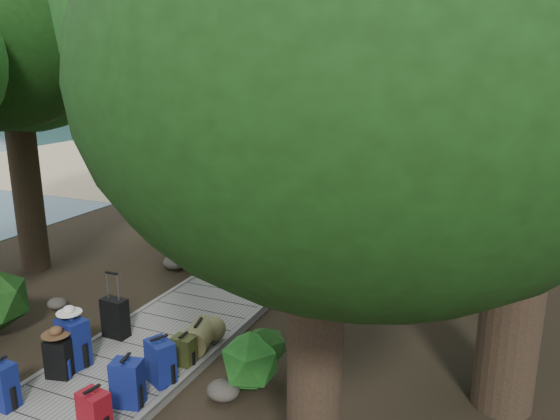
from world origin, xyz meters
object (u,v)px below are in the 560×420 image
at_px(duffel_right_khaki, 199,336).
at_px(backpack_right_a, 94,412).
at_px(kayak, 308,176).
at_px(sun_lounger, 441,188).
at_px(backpack_right_d, 184,349).
at_px(backpack_left_c, 73,340).
at_px(suitcase_on_boardwalk, 115,318).
at_px(backpack_right_c, 160,359).
at_px(backpack_left_b, 59,356).
at_px(backpack_right_b, 127,381).
at_px(lone_suitcase_on_sand, 356,194).
at_px(backpack_left_a, 2,383).

bearing_deg(duffel_right_khaki, backpack_right_a, -104.56).
height_order(backpack_right_a, duffel_right_khaki, backpack_right_a).
bearing_deg(kayak, sun_lounger, 1.29).
distance_m(backpack_right_d, kayak, 14.10).
distance_m(backpack_left_c, suitcase_on_boardwalk, 0.94).
bearing_deg(kayak, backpack_right_c, -66.91).
bearing_deg(duffel_right_khaki, sun_lounger, 67.26).
bearing_deg(backpack_right_c, sun_lounger, 108.06).
distance_m(backpack_left_b, sun_lounger, 14.26).
bearing_deg(suitcase_on_boardwalk, backpack_right_b, -42.42).
bearing_deg(sun_lounger, backpack_right_b, -73.86).
xyz_separation_m(backpack_right_d, suitcase_on_boardwalk, (-1.48, 0.29, 0.08)).
bearing_deg(lone_suitcase_on_sand, backpack_left_b, -97.25).
bearing_deg(duffel_right_khaki, backpack_left_c, -155.37).
bearing_deg(duffel_right_khaki, backpack_left_b, -147.32).
xyz_separation_m(backpack_right_c, backpack_right_d, (0.03, 0.52, -0.10)).
bearing_deg(backpack_left_c, backpack_right_c, 17.02).
bearing_deg(lone_suitcase_on_sand, suitcase_on_boardwalk, -98.16).
relative_size(backpack_left_a, backpack_right_b, 0.98).
xyz_separation_m(backpack_left_b, sun_lounger, (3.30, 13.87, -0.10)).
distance_m(backpack_left_c, backpack_right_d, 1.60).
xyz_separation_m(duffel_right_khaki, sun_lounger, (1.93, 12.43, -0.00)).
distance_m(backpack_right_d, suitcase_on_boardwalk, 1.51).
bearing_deg(sun_lounger, backpack_left_c, -79.61).
xyz_separation_m(backpack_right_a, backpack_right_d, (0.07, 1.77, -0.07)).
height_order(backpack_left_a, backpack_left_c, backpack_left_c).
height_order(backpack_left_b, lone_suitcase_on_sand, backpack_left_b).
height_order(duffel_right_khaki, lone_suitcase_on_sand, lone_suitcase_on_sand).
distance_m(backpack_right_c, lone_suitcase_on_sand, 11.26).
relative_size(backpack_left_a, backpack_right_c, 0.98).
bearing_deg(backpack_left_a, backpack_right_b, 27.88).
distance_m(backpack_right_d, duffel_right_khaki, 0.48).
bearing_deg(backpack_right_c, backpack_right_a, -65.42).
height_order(lone_suitcase_on_sand, sun_lounger, lone_suitcase_on_sand).
distance_m(backpack_left_c, backpack_right_b, 1.43).
distance_m(backpack_right_b, kayak, 15.18).
bearing_deg(backpack_right_c, kayak, 129.04).
bearing_deg(lone_suitcase_on_sand, backpack_left_c, -97.57).
bearing_deg(backpack_right_b, kayak, 88.87).
relative_size(backpack_right_a, kayak, 0.19).
bearing_deg(duffel_right_khaki, backpack_right_c, -103.34).
height_order(backpack_left_b, duffel_right_khaki, backpack_left_b).
xyz_separation_m(backpack_right_b, lone_suitcase_on_sand, (-0.37, 11.86, -0.10)).
relative_size(lone_suitcase_on_sand, sun_lounger, 0.35).
xyz_separation_m(backpack_left_b, backpack_right_a, (1.34, -0.80, 0.00)).
bearing_deg(backpack_left_a, backpack_left_b, 84.41).
relative_size(suitcase_on_boardwalk, lone_suitcase_on_sand, 0.96).
relative_size(backpack_left_a, lone_suitcase_on_sand, 0.99).
bearing_deg(duffel_right_khaki, kayak, 89.81).
bearing_deg(suitcase_on_boardwalk, backpack_right_c, -25.83).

